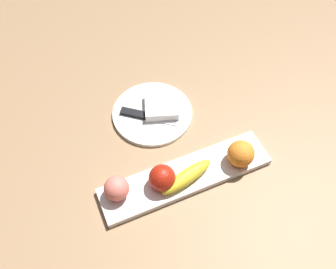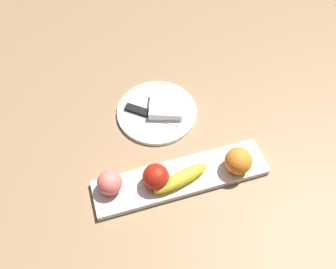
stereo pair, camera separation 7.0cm
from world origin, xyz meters
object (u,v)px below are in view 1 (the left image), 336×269
(folded_napkin, at_px, (161,106))
(fruit_tray, at_px, (186,176))
(dinner_plate, at_px, (152,113))
(knife, at_px, (140,115))
(orange_near_apple, at_px, (241,154))
(apple, at_px, (162,178))
(banana, at_px, (187,177))
(peach, at_px, (117,188))

(folded_napkin, bearing_deg, fruit_tray, -97.24)
(dinner_plate, relative_size, knife, 1.60)
(orange_near_apple, xyz_separation_m, knife, (-0.19, 0.26, -0.04))
(fruit_tray, bearing_deg, dinner_plate, 90.00)
(orange_near_apple, relative_size, dinner_plate, 0.30)
(fruit_tray, distance_m, folded_napkin, 0.24)
(apple, xyz_separation_m, banana, (0.06, -0.01, -0.02))
(orange_near_apple, height_order, knife, orange_near_apple)
(dinner_plate, bearing_deg, peach, -129.97)
(knife, bearing_deg, banana, -43.69)
(peach, height_order, dinner_plate, peach)
(orange_near_apple, bearing_deg, banana, 178.92)
(folded_napkin, distance_m, knife, 0.07)
(fruit_tray, distance_m, knife, 0.25)
(orange_near_apple, bearing_deg, fruit_tray, 172.56)
(apple, xyz_separation_m, peach, (-0.12, 0.02, -0.00))
(dinner_plate, bearing_deg, orange_near_apple, -59.69)
(peach, bearing_deg, apple, -9.46)
(apple, height_order, banana, apple)
(banana, bearing_deg, fruit_tray, 57.97)
(dinner_plate, distance_m, knife, 0.04)
(fruit_tray, xyz_separation_m, apple, (-0.07, -0.00, 0.05))
(peach, height_order, knife, peach)
(fruit_tray, relative_size, knife, 3.10)
(apple, xyz_separation_m, folded_napkin, (0.10, 0.24, -0.03))
(orange_near_apple, distance_m, peach, 0.34)
(orange_near_apple, height_order, dinner_plate, orange_near_apple)
(folded_napkin, bearing_deg, peach, -134.28)
(dinner_plate, xyz_separation_m, knife, (-0.04, 0.00, 0.01))
(banana, distance_m, orange_near_apple, 0.16)
(fruit_tray, relative_size, orange_near_apple, 6.45)
(peach, relative_size, dinner_plate, 0.27)
(orange_near_apple, distance_m, folded_napkin, 0.29)
(folded_napkin, bearing_deg, orange_near_apple, -64.95)
(dinner_plate, height_order, folded_napkin, folded_napkin)
(fruit_tray, relative_size, peach, 7.26)
(apple, xyz_separation_m, orange_near_apple, (0.22, -0.02, 0.00))
(dinner_plate, xyz_separation_m, folded_napkin, (0.03, 0.00, 0.02))
(folded_napkin, height_order, knife, folded_napkin)
(peach, relative_size, knife, 0.43)
(dinner_plate, bearing_deg, knife, 178.07)
(fruit_tray, height_order, orange_near_apple, orange_near_apple)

